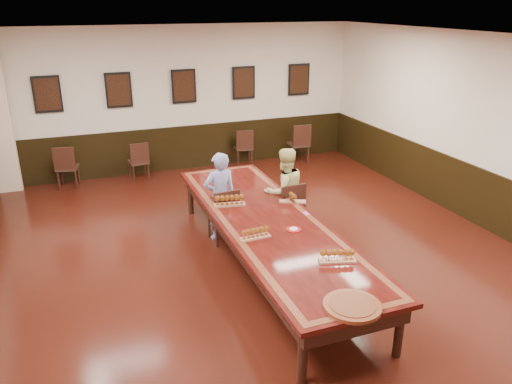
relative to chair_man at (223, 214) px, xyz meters
name	(u,v)px	position (x,y,z in m)	size (l,w,h in m)	color
floor	(268,267)	(0.35, -1.08, -0.47)	(8.00, 10.00, 0.02)	black
ceiling	(270,40)	(0.35, -1.08, 2.75)	(8.00, 10.00, 0.02)	white
wall_back	(184,99)	(0.35, 3.93, 1.14)	(8.00, 0.02, 3.20)	beige
wall_right	(497,136)	(4.36, -1.08, 1.14)	(0.02, 10.00, 3.20)	beige
chair_man	(223,214)	(0.00, 0.00, 0.00)	(0.43, 0.47, 0.92)	#311E16
chair_woman	(287,208)	(1.06, -0.17, 0.01)	(0.44, 0.48, 0.94)	#311E16
spare_chair_a	(67,166)	(-2.27, 3.57, -0.01)	(0.42, 0.46, 0.90)	#311E16
spare_chair_b	(138,160)	(-0.81, 3.51, -0.03)	(0.40, 0.43, 0.85)	#311E16
spare_chair_c	(243,146)	(1.68, 3.72, -0.03)	(0.40, 0.44, 0.86)	#311E16
spare_chair_d	(298,143)	(2.96, 3.38, 0.02)	(0.45, 0.49, 0.95)	#311E16
person_man	(220,196)	(-0.01, 0.10, 0.27)	(0.53, 0.35, 1.46)	#4551AD
person_woman	(284,191)	(1.05, -0.07, 0.28)	(0.73, 0.57, 1.47)	#EAE592
pink_phone	(306,214)	(0.95, -1.06, 0.30)	(0.06, 0.13, 0.01)	#E04A9E
wainscoting	(268,236)	(0.35, -1.08, 0.04)	(8.00, 10.00, 1.00)	black
conference_table	(269,229)	(0.35, -1.08, 0.15)	(1.40, 5.00, 0.76)	black
posters	(184,86)	(0.35, 3.86, 1.44)	(6.14, 0.04, 0.74)	black
flight_a	(230,201)	(0.00, -0.37, 0.37)	(0.49, 0.23, 0.18)	#A36144
flight_b	(293,198)	(0.95, -0.59, 0.36)	(0.42, 0.29, 0.15)	#A36144
flight_c	(255,233)	(-0.03, -1.55, 0.36)	(0.41, 0.15, 0.15)	#A36144
flight_d	(337,256)	(0.66, -2.48, 0.37)	(0.46, 0.26, 0.17)	#A36144
red_plate_grp	(294,230)	(0.54, -1.51, 0.30)	(0.21, 0.21, 0.03)	#AA0B13
carved_platter	(352,306)	(0.32, -3.37, 0.31)	(0.76, 0.76, 0.05)	#5D2412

